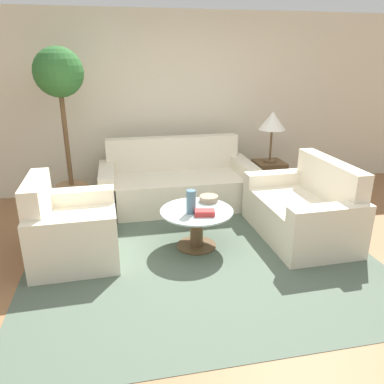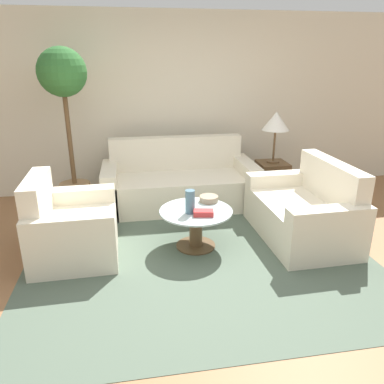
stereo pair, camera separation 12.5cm
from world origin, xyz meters
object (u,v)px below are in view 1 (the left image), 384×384
potted_plant (62,103)px  loveseat (305,212)px  sofa_main (177,184)px  bowl (209,199)px  armchair (69,231)px  coffee_table (197,223)px  table_lamp (273,122)px  vase (191,202)px  book_stack (205,213)px

potted_plant → loveseat: bearing=-25.7°
sofa_main → potted_plant: potted_plant is taller
loveseat → potted_plant: bearing=-117.0°
loveseat → bowl: (-1.10, 0.19, 0.18)m
sofa_main → armchair: bearing=-136.4°
sofa_main → coffee_table: (0.01, -1.31, -0.01)m
coffee_table → armchair: bearing=177.9°
armchair → table_lamp: table_lamp is taller
table_lamp → vase: table_lamp is taller
coffee_table → vase: bearing=-140.0°
potted_plant → book_stack: 2.31m
bowl → coffee_table: bearing=-129.8°
armchair → vase: bearing=-96.4°
potted_plant → bowl: 2.18m
book_stack → bowl: bearing=80.6°
armchair → potted_plant: potted_plant is taller
sofa_main → armchair: (-1.33, -1.26, -0.00)m
vase → sofa_main: bearing=87.2°
table_lamp → loveseat: bearing=-92.7°
coffee_table → potted_plant: bearing=136.6°
sofa_main → armchair: size_ratio=2.05×
bowl → vase: bearing=-132.3°
vase → book_stack: 0.18m
potted_plant → vase: (1.34, -1.40, -0.87)m
sofa_main → potted_plant: size_ratio=0.99×
potted_plant → armchair: bearing=-86.2°
bowl → book_stack: bearing=-109.9°
sofa_main → vase: 1.40m
loveseat → vase: size_ratio=5.59×
coffee_table → potted_plant: potted_plant is taller
loveseat → vase: loveseat is taller
sofa_main → potted_plant: bearing=178.8°
coffee_table → bowl: (0.19, 0.23, 0.19)m
loveseat → book_stack: 1.27m
table_lamp → potted_plant: potted_plant is taller
loveseat → bowl: bearing=-101.0°
loveseat → vase: bearing=-87.1°
vase → bowl: 0.40m
vase → book_stack: bearing=-35.8°
sofa_main → coffee_table: 1.31m
sofa_main → table_lamp: 1.59m
coffee_table → book_stack: book_stack is taller
potted_plant → bowl: potted_plant is taller
armchair → potted_plant: 1.73m
coffee_table → loveseat: bearing=1.7°
coffee_table → potted_plant: 2.27m
sofa_main → potted_plant: (-1.41, 0.03, 1.14)m
armchair → loveseat: loveseat is taller
armchair → book_stack: bearing=-99.6°
potted_plant → book_stack: (1.47, -1.49, -0.97)m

